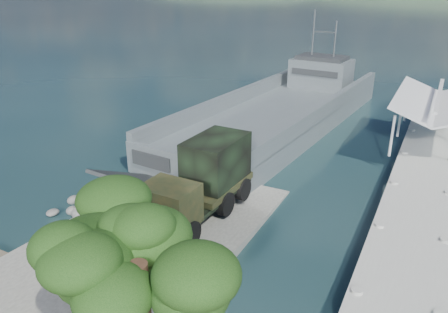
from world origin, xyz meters
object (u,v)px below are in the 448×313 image
at_px(landing_craft, 279,118).
at_px(overhang_tree, 133,256).
at_px(pier, 430,141).
at_px(soldier, 153,211).
at_px(military_truck, 202,181).

distance_m(landing_craft, overhang_tree, 31.43).
relative_size(pier, overhang_tree, 5.67).
bearing_deg(soldier, pier, 26.44).
height_order(pier, landing_craft, landing_craft).
bearing_deg(soldier, landing_craft, 62.54).
height_order(landing_craft, overhang_tree, landing_craft).
bearing_deg(soldier, military_truck, 23.66).
height_order(pier, overhang_tree, overhang_tree).
height_order(military_truck, soldier, military_truck).
relative_size(military_truck, overhang_tree, 1.21).
relative_size(pier, soldier, 24.69).
bearing_deg(landing_craft, soldier, -83.64).
bearing_deg(soldier, overhang_tree, -84.94).
bearing_deg(pier, landing_craft, 169.59).
bearing_deg(pier, soldier, -124.89).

